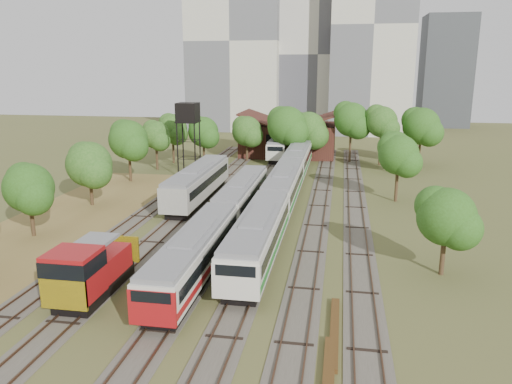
% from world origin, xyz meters
% --- Properties ---
extents(ground, '(240.00, 240.00, 0.00)m').
position_xyz_m(ground, '(0.00, 0.00, 0.00)').
color(ground, '#475123').
rests_on(ground, ground).
extents(dry_grass_patch, '(14.00, 60.00, 0.04)m').
position_xyz_m(dry_grass_patch, '(-18.00, 8.00, 0.02)').
color(dry_grass_patch, brown).
rests_on(dry_grass_patch, ground).
extents(tracks, '(24.60, 80.00, 0.19)m').
position_xyz_m(tracks, '(-0.67, 25.00, 0.04)').
color(tracks, '#4C473D').
rests_on(tracks, ground).
extents(railcar_red_set, '(2.84, 34.58, 3.50)m').
position_xyz_m(railcar_red_set, '(-2.00, 12.44, 1.85)').
color(railcar_red_set, black).
rests_on(railcar_red_set, ground).
extents(railcar_green_set, '(3.09, 52.08, 3.82)m').
position_xyz_m(railcar_green_set, '(2.00, 25.09, 2.02)').
color(railcar_green_set, black).
rests_on(railcar_green_set, ground).
extents(railcar_rear, '(2.97, 16.08, 3.68)m').
position_xyz_m(railcar_rear, '(-2.00, 55.50, 1.94)').
color(railcar_rear, black).
rests_on(railcar_rear, ground).
extents(shunter_locomotive, '(3.06, 8.12, 4.00)m').
position_xyz_m(shunter_locomotive, '(-8.00, -0.75, 1.96)').
color(shunter_locomotive, black).
rests_on(shunter_locomotive, ground).
extents(old_grey_coach, '(3.12, 18.00, 3.86)m').
position_xyz_m(old_grey_coach, '(-8.00, 25.22, 2.11)').
color(old_grey_coach, black).
rests_on(old_grey_coach, ground).
extents(water_tower, '(2.97, 2.97, 10.27)m').
position_xyz_m(water_tower, '(-13.23, 38.75, 8.65)').
color(water_tower, black).
rests_on(water_tower, ground).
extents(rail_pile_far, '(0.51, 8.09, 0.26)m').
position_xyz_m(rail_pile_far, '(8.20, -2.45, 0.13)').
color(rail_pile_far, '#533617').
rests_on(rail_pile_far, ground).
extents(maintenance_shed, '(16.45, 11.55, 7.58)m').
position_xyz_m(maintenance_shed, '(-1.00, 57.98, 2.91)').
color(maintenance_shed, '#3B1A15').
rests_on(maintenance_shed, ground).
extents(tree_band_left, '(8.02, 52.89, 8.53)m').
position_xyz_m(tree_band_left, '(-19.76, 13.97, 5.21)').
color(tree_band_left, '#382616').
rests_on(tree_band_left, ground).
extents(tree_band_far, '(43.99, 10.81, 9.68)m').
position_xyz_m(tree_band_far, '(2.69, 50.67, 5.86)').
color(tree_band_far, '#382616').
rests_on(tree_band_far, ground).
extents(tree_band_right, '(5.71, 41.74, 7.74)m').
position_xyz_m(tree_band_right, '(15.40, 26.39, 4.76)').
color(tree_band_right, '#382616').
rests_on(tree_band_right, ground).
extents(tower_left, '(22.00, 16.00, 42.00)m').
position_xyz_m(tower_left, '(-18.00, 95.00, 21.00)').
color(tower_left, beige).
rests_on(tower_left, ground).
extents(tower_centre, '(20.00, 18.00, 36.00)m').
position_xyz_m(tower_centre, '(2.00, 100.00, 18.00)').
color(tower_centre, beige).
rests_on(tower_centre, ground).
extents(tower_right, '(18.00, 16.00, 48.00)m').
position_xyz_m(tower_right, '(14.00, 92.00, 24.00)').
color(tower_right, beige).
rests_on(tower_right, ground).
extents(tower_far_right, '(12.00, 12.00, 28.00)m').
position_xyz_m(tower_far_right, '(34.00, 110.00, 14.00)').
color(tower_far_right, '#3A3E41').
rests_on(tower_far_right, ground).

